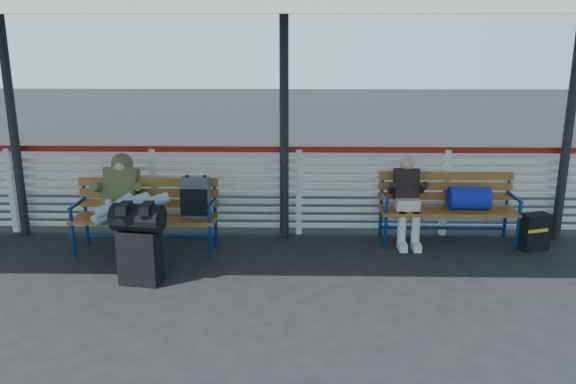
{
  "coord_description": "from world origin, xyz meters",
  "views": [
    {
      "loc": [
        2.01,
        -5.58,
        2.54
      ],
      "look_at": [
        1.87,
        1.0,
        0.83
      ],
      "focal_mm": 35.0,
      "sensor_mm": 36.0,
      "label": 1
    }
  ],
  "objects_px": {
    "bench_left": "(164,205)",
    "bench_right": "(456,200)",
    "traveler_man": "(125,202)",
    "suitcase_side": "(535,232)",
    "luggage_stack": "(139,241)",
    "companion_person": "(407,199)"
  },
  "relations": [
    {
      "from": "luggage_stack",
      "to": "bench_right",
      "type": "relative_size",
      "value": 0.5
    },
    {
      "from": "luggage_stack",
      "to": "bench_right",
      "type": "distance_m",
      "value": 4.08
    },
    {
      "from": "traveler_man",
      "to": "companion_person",
      "type": "distance_m",
      "value": 3.58
    },
    {
      "from": "traveler_man",
      "to": "bench_left",
      "type": "bearing_deg",
      "value": 41.69
    },
    {
      "from": "luggage_stack",
      "to": "companion_person",
      "type": "bearing_deg",
      "value": 33.42
    },
    {
      "from": "luggage_stack",
      "to": "companion_person",
      "type": "height_order",
      "value": "companion_person"
    },
    {
      "from": "luggage_stack",
      "to": "bench_left",
      "type": "relative_size",
      "value": 0.5
    },
    {
      "from": "bench_left",
      "to": "bench_right",
      "type": "xyz_separation_m",
      "value": [
        3.78,
        0.42,
        -0.03
      ]
    },
    {
      "from": "luggage_stack",
      "to": "bench_right",
      "type": "xyz_separation_m",
      "value": [
        3.82,
        1.45,
        0.08
      ]
    },
    {
      "from": "traveler_man",
      "to": "suitcase_side",
      "type": "height_order",
      "value": "traveler_man"
    },
    {
      "from": "bench_right",
      "to": "suitcase_side",
      "type": "relative_size",
      "value": 3.73
    },
    {
      "from": "bench_left",
      "to": "bench_right",
      "type": "height_order",
      "value": "bench_left"
    },
    {
      "from": "companion_person",
      "to": "bench_right",
      "type": "bearing_deg",
      "value": 4.06
    },
    {
      "from": "luggage_stack",
      "to": "traveler_man",
      "type": "bearing_deg",
      "value": 126.22
    },
    {
      "from": "luggage_stack",
      "to": "traveler_man",
      "type": "xyz_separation_m",
      "value": [
        -0.35,
        0.69,
        0.24
      ]
    },
    {
      "from": "bench_right",
      "to": "companion_person",
      "type": "relative_size",
      "value": 1.57
    },
    {
      "from": "luggage_stack",
      "to": "suitcase_side",
      "type": "bearing_deg",
      "value": 23.11
    },
    {
      "from": "bench_right",
      "to": "traveler_man",
      "type": "bearing_deg",
      "value": -169.63
    },
    {
      "from": "luggage_stack",
      "to": "bench_left",
      "type": "distance_m",
      "value": 1.03
    },
    {
      "from": "luggage_stack",
      "to": "bench_left",
      "type": "xyz_separation_m",
      "value": [
        0.04,
        1.03,
        0.12
      ]
    },
    {
      "from": "luggage_stack",
      "to": "bench_left",
      "type": "height_order",
      "value": "bench_left"
    },
    {
      "from": "bench_left",
      "to": "traveler_man",
      "type": "height_order",
      "value": "traveler_man"
    }
  ]
}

